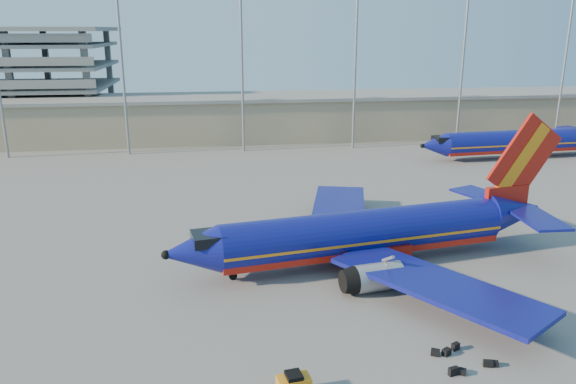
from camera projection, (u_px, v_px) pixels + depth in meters
name	position (u px, v px, depth m)	size (l,w,h in m)	color
ground	(321.00, 242.00, 57.42)	(220.00, 220.00, 0.00)	slate
terminal_building	(314.00, 115.00, 112.71)	(122.00, 16.00, 8.50)	gray
light_mast_row	(299.00, 50.00, 96.94)	(101.60, 1.60, 28.65)	gray
aircraft_main	(372.00, 233.00, 51.80)	(38.96, 37.18, 13.27)	navy
aircraft_second	(519.00, 141.00, 94.28)	(36.56, 14.20, 12.38)	navy
baggage_tug	(294.00, 383.00, 33.25)	(2.12, 1.47, 1.41)	orange
luggage_pile	(460.00, 360.00, 36.54)	(3.93, 3.31, 0.54)	black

